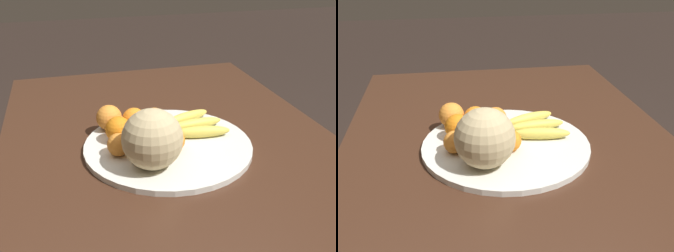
% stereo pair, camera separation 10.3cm
% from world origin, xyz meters
% --- Properties ---
extents(kitchen_table, '(1.33, 0.93, 0.74)m').
position_xyz_m(kitchen_table, '(0.00, 0.00, 0.64)').
color(kitchen_table, '#3D2316').
rests_on(kitchen_table, ground_plane).
extents(fruit_bowl, '(0.45, 0.45, 0.02)m').
position_xyz_m(fruit_bowl, '(-0.03, 0.02, 0.75)').
color(fruit_bowl, silver).
rests_on(fruit_bowl, kitchen_table).
extents(melon, '(0.15, 0.15, 0.15)m').
position_xyz_m(melon, '(-0.14, 0.09, 0.83)').
color(melon, tan).
rests_on(melon, fruit_bowl).
extents(banana_bunch, '(0.17, 0.18, 0.03)m').
position_xyz_m(banana_bunch, '(0.03, -0.07, 0.77)').
color(banana_bunch, brown).
rests_on(banana_bunch, fruit_bowl).
extents(orange_front_left, '(0.06, 0.06, 0.06)m').
position_xyz_m(orange_front_left, '(-0.07, 0.01, 0.78)').
color(orange_front_left, orange).
rests_on(orange_front_left, fruit_bowl).
extents(orange_front_right, '(0.07, 0.07, 0.07)m').
position_xyz_m(orange_front_right, '(-0.00, 0.07, 0.79)').
color(orange_front_right, orange).
rests_on(orange_front_right, fruit_bowl).
extents(orange_mid_center, '(0.07, 0.07, 0.07)m').
position_xyz_m(orange_mid_center, '(0.09, 0.16, 0.79)').
color(orange_mid_center, orange).
rests_on(orange_mid_center, fruit_bowl).
extents(orange_back_left, '(0.07, 0.07, 0.07)m').
position_xyz_m(orange_back_left, '(0.07, 0.09, 0.79)').
color(orange_back_left, orange).
rests_on(orange_back_left, fruit_bowl).
extents(orange_back_right, '(0.07, 0.07, 0.07)m').
position_xyz_m(orange_back_right, '(0.01, 0.14, 0.79)').
color(orange_back_right, orange).
rests_on(orange_back_right, fruit_bowl).
extents(orange_top_small, '(0.06, 0.06, 0.06)m').
position_xyz_m(orange_top_small, '(0.07, 0.03, 0.79)').
color(orange_top_small, orange).
rests_on(orange_top_small, fruit_bowl).
extents(orange_side_extra, '(0.06, 0.06, 0.06)m').
position_xyz_m(orange_side_extra, '(-0.06, 0.16, 0.78)').
color(orange_side_extra, orange).
rests_on(orange_side_extra, fruit_bowl).
extents(produce_tag, '(0.08, 0.05, 0.00)m').
position_xyz_m(produce_tag, '(0.01, 0.11, 0.76)').
color(produce_tag, white).
rests_on(produce_tag, fruit_bowl).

